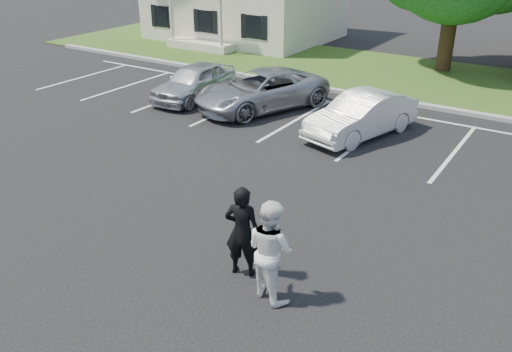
{
  "coord_description": "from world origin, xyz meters",
  "views": [
    {
      "loc": [
        6.03,
        -8.35,
        6.47
      ],
      "look_at": [
        0.0,
        1.0,
        1.25
      ],
      "focal_mm": 38.0,
      "sensor_mm": 36.0,
      "label": 1
    }
  ],
  "objects_px": {
    "man_black_suit": "(242,231)",
    "man_white_shirt": "(270,250)",
    "car_silver_west": "(194,82)",
    "car_white_sedan": "(361,115)",
    "car_silver_minivan": "(261,90)"
  },
  "relations": [
    {
      "from": "man_black_suit",
      "to": "man_white_shirt",
      "type": "relative_size",
      "value": 0.96
    },
    {
      "from": "car_silver_west",
      "to": "car_white_sedan",
      "type": "distance_m",
      "value": 7.25
    },
    {
      "from": "car_silver_minivan",
      "to": "car_white_sedan",
      "type": "distance_m",
      "value": 4.37
    },
    {
      "from": "man_black_suit",
      "to": "car_silver_west",
      "type": "distance_m",
      "value": 12.2
    },
    {
      "from": "man_white_shirt",
      "to": "car_white_sedan",
      "type": "relative_size",
      "value": 0.47
    },
    {
      "from": "man_white_shirt",
      "to": "car_white_sedan",
      "type": "height_order",
      "value": "man_white_shirt"
    },
    {
      "from": "man_black_suit",
      "to": "car_silver_west",
      "type": "bearing_deg",
      "value": -64.69
    },
    {
      "from": "car_silver_west",
      "to": "man_black_suit",
      "type": "bearing_deg",
      "value": -48.4
    },
    {
      "from": "man_white_shirt",
      "to": "car_silver_minivan",
      "type": "height_order",
      "value": "man_white_shirt"
    },
    {
      "from": "car_silver_west",
      "to": "car_white_sedan",
      "type": "xyz_separation_m",
      "value": [
        7.25,
        -0.29,
        -0.0
      ]
    },
    {
      "from": "man_white_shirt",
      "to": "car_silver_west",
      "type": "bearing_deg",
      "value": -26.9
    },
    {
      "from": "man_black_suit",
      "to": "car_white_sedan",
      "type": "relative_size",
      "value": 0.45
    },
    {
      "from": "car_silver_west",
      "to": "car_white_sedan",
      "type": "height_order",
      "value": "car_silver_west"
    },
    {
      "from": "man_black_suit",
      "to": "car_silver_west",
      "type": "xyz_separation_m",
      "value": [
        -8.34,
        8.89,
        -0.26
      ]
    },
    {
      "from": "car_silver_minivan",
      "to": "car_silver_west",
      "type": "bearing_deg",
      "value": -150.35
    }
  ]
}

